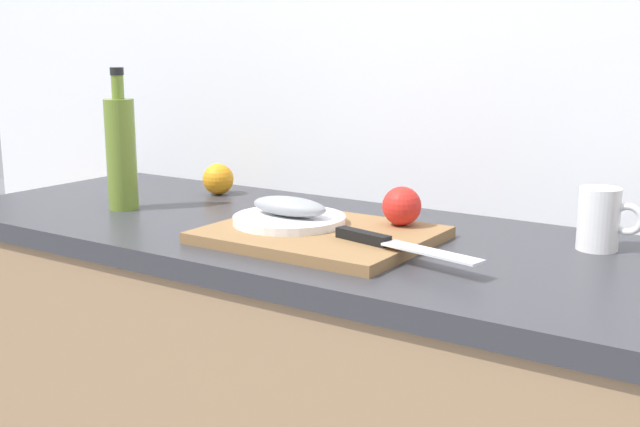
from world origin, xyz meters
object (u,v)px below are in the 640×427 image
cutting_board (320,235)px  chef_knife (387,242)px  coffee_mug_0 (601,219)px  olive_oil_bottle (121,151)px  white_plate (289,220)px  fish_fillet (289,206)px

cutting_board → chef_knife: chef_knife is taller
coffee_mug_0 → olive_oil_bottle: bearing=-167.3°
white_plate → chef_knife: (0.24, -0.05, 0.00)m
olive_oil_bottle → coffee_mug_0: 0.98m
white_plate → cutting_board: bearing=-7.0°
chef_knife → white_plate: bearing=178.8°
fish_fillet → cutting_board: bearing=-7.0°
cutting_board → white_plate: size_ratio=1.84×
white_plate → olive_oil_bottle: (-0.44, -0.01, 0.10)m
cutting_board → fish_fillet: size_ratio=2.46×
cutting_board → olive_oil_bottle: bearing=-179.6°
white_plate → fish_fillet: fish_fillet is taller
cutting_board → coffee_mug_0: 0.49m
white_plate → chef_knife: chef_knife is taller
cutting_board → white_plate: white_plate is taller
white_plate → coffee_mug_0: coffee_mug_0 is taller
olive_oil_bottle → coffee_mug_0: size_ratio=2.74×
white_plate → chef_knife: bearing=-12.8°
cutting_board → chef_knife: (0.16, -0.04, 0.02)m
olive_oil_bottle → chef_knife: bearing=-3.5°
fish_fillet → olive_oil_bottle: bearing=-178.4°
chef_knife → cutting_board: bearing=176.2°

